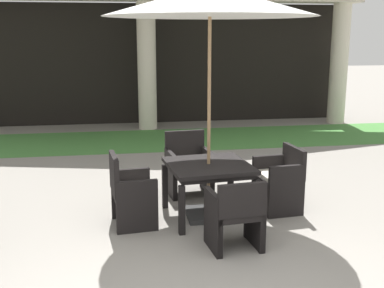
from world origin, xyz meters
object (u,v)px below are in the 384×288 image
at_px(patio_table_near_foreground, 209,170).
at_px(patio_chair_near_foreground_west, 130,193).
at_px(patio_chair_near_foreground_east, 280,179).
at_px(patio_chair_near_foreground_north, 188,166).
at_px(patio_chair_near_foreground_south, 235,214).
at_px(patio_umbrella_near_foreground, 210,3).

bearing_deg(patio_table_near_foreground, patio_chair_near_foreground_west, -173.79).
bearing_deg(patio_table_near_foreground, patio_chair_near_foreground_east, 6.21).
distance_m(patio_table_near_foreground, patio_chair_near_foreground_west, 1.02).
xyz_separation_m(patio_table_near_foreground, patio_chair_near_foreground_north, (-0.11, 1.00, -0.21)).
height_order(patio_chair_near_foreground_south, patio_chair_near_foreground_west, patio_chair_near_foreground_west).
bearing_deg(patio_chair_near_foreground_south, patio_chair_near_foreground_north, 90.00).
distance_m(patio_table_near_foreground, patio_chair_near_foreground_south, 1.02).
xyz_separation_m(patio_table_near_foreground, patio_chair_near_foreground_west, (-1.00, -0.11, -0.21)).
height_order(patio_umbrella_near_foreground, patio_chair_near_foreground_west, patio_umbrella_near_foreground).
height_order(patio_chair_near_foreground_west, patio_chair_near_foreground_east, patio_chair_near_foreground_west).
bearing_deg(patio_chair_near_foreground_south, patio_chair_near_foreground_west, 135.27).
xyz_separation_m(patio_table_near_foreground, patio_umbrella_near_foreground, (0.00, -0.00, 2.05)).
relative_size(patio_umbrella_near_foreground, patio_chair_near_foreground_south, 3.63).
bearing_deg(patio_umbrella_near_foreground, patio_chair_near_foreground_south, -83.79).
distance_m(patio_chair_near_foreground_west, patio_chair_near_foreground_north, 1.42).
distance_m(patio_umbrella_near_foreground, patio_chair_near_foreground_west, 2.47).
relative_size(patio_umbrella_near_foreground, patio_chair_near_foreground_west, 3.26).
distance_m(patio_table_near_foreground, patio_chair_near_foreground_east, 1.02).
distance_m(patio_chair_near_foreground_west, patio_chair_near_foreground_east, 2.00).
height_order(patio_umbrella_near_foreground, patio_chair_near_foreground_east, patio_umbrella_near_foreground).
relative_size(patio_table_near_foreground, patio_chair_near_foreground_south, 1.38).
height_order(patio_chair_near_foreground_north, patio_chair_near_foreground_east, patio_chair_near_foreground_north).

